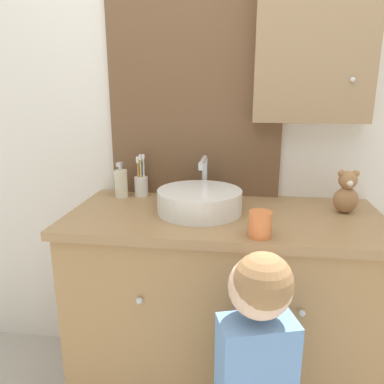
% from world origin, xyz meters
% --- Properties ---
extents(wall_back, '(3.20, 0.18, 2.50)m').
position_xyz_m(wall_back, '(0.01, 0.62, 1.28)').
color(wall_back, silver).
rests_on(wall_back, ground_plane).
extents(vanity_counter, '(1.26, 0.58, 0.89)m').
position_xyz_m(vanity_counter, '(0.00, 0.31, 0.45)').
color(vanity_counter, '#A37A4C').
rests_on(vanity_counter, ground_plane).
extents(sink_basin, '(0.34, 0.40, 0.20)m').
position_xyz_m(sink_basin, '(-0.10, 0.32, 0.94)').
color(sink_basin, white).
rests_on(sink_basin, vanity_counter).
extents(toothbrush_holder, '(0.06, 0.06, 0.20)m').
position_xyz_m(toothbrush_holder, '(-0.40, 0.52, 0.95)').
color(toothbrush_holder, silver).
rests_on(toothbrush_holder, vanity_counter).
extents(soap_dispenser, '(0.06, 0.06, 0.16)m').
position_xyz_m(soap_dispenser, '(-0.49, 0.49, 0.96)').
color(soap_dispenser, beige).
rests_on(soap_dispenser, vanity_counter).
extents(child_figure, '(0.26, 0.48, 0.95)m').
position_xyz_m(child_figure, '(0.13, -0.15, 0.57)').
color(child_figure, slate).
rests_on(child_figure, ground_plane).
extents(teddy_bear, '(0.10, 0.08, 0.18)m').
position_xyz_m(teddy_bear, '(0.48, 0.39, 0.98)').
color(teddy_bear, '#9E7047').
rests_on(teddy_bear, vanity_counter).
extents(drinking_cup, '(0.08, 0.08, 0.09)m').
position_xyz_m(drinking_cup, '(0.13, 0.08, 0.94)').
color(drinking_cup, orange).
rests_on(drinking_cup, vanity_counter).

